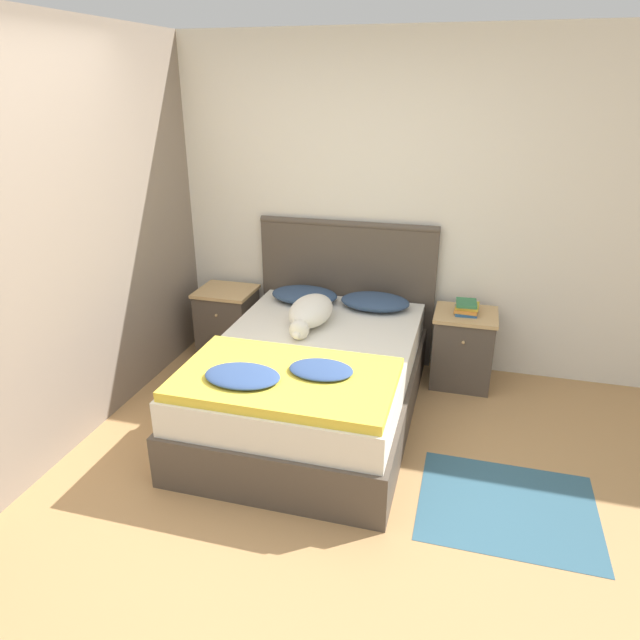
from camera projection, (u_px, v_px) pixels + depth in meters
name	position (u px, v px, depth m)	size (l,w,h in m)	color
ground_plane	(256.00, 515.00, 3.10)	(16.00, 16.00, 0.00)	tan
wall_back	(348.00, 206.00, 4.50)	(9.00, 0.06, 2.55)	silver
wall_side_left	(114.00, 225.00, 3.88)	(0.06, 3.10, 2.55)	gray
bed	(312.00, 382.00, 3.92)	(1.36, 1.98, 0.55)	#4C4238
headboard	(346.00, 288.00, 4.69)	(1.44, 0.06, 1.17)	#4C4238
nightstand_left	(228.00, 322.00, 4.85)	(0.46, 0.43, 0.58)	#4C4238
nightstand_right	(463.00, 348.00, 4.37)	(0.46, 0.43, 0.58)	#4C4238
pillow_left	(304.00, 295.00, 4.54)	(0.53, 0.35, 0.11)	navy
pillow_right	(375.00, 302.00, 4.40)	(0.53, 0.35, 0.11)	navy
quilt	(284.00, 378.00, 3.31)	(1.27, 0.79, 0.11)	yellow
dog	(310.00, 312.00, 4.11)	(0.30, 0.72, 0.19)	silver
book_stack	(466.00, 307.00, 4.25)	(0.18, 0.22, 0.09)	#285689
rug	(507.00, 507.00, 3.16)	(0.96, 0.78, 0.00)	#335B70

